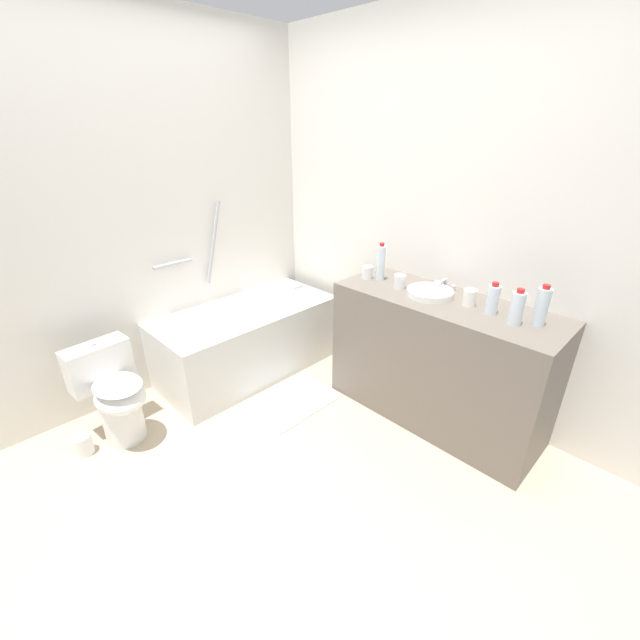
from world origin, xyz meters
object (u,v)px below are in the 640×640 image
object	(u,v)px
toilet	(114,394)
drinking_glass_2	(368,272)
sink_basin	(430,293)
drinking_glass_0	(469,298)
water_bottle_2	(517,308)
sink_faucet	(444,284)
water_bottle_0	(542,307)
water_bottle_3	(381,263)
toilet_paper_roll	(83,445)
bathtub	(248,338)
water_bottle_1	(493,299)
drinking_glass_1	(400,282)
bath_mat	(293,400)

from	to	relation	value
toilet	drinking_glass_2	xyz separation A→B (m)	(1.59, -0.71, 0.58)
toilet	sink_basin	bearing A→B (deg)	48.73
drinking_glass_0	drinking_glass_2	size ratio (longest dim) A/B	1.15
sink_basin	water_bottle_2	size ratio (longest dim) A/B	1.42
sink_faucet	drinking_glass_2	xyz separation A→B (m)	(-0.19, 0.49, 0.01)
sink_basin	water_bottle_0	world-z (taller)	water_bottle_0
water_bottle_0	water_bottle_3	xyz separation A→B (m)	(-0.02, 1.04, 0.02)
water_bottle_3	toilet_paper_roll	bearing A→B (deg)	157.11
bathtub	drinking_glass_0	world-z (taller)	bathtub
sink_basin	drinking_glass_2	xyz separation A→B (m)	(-0.02, 0.49, 0.02)
bathtub	water_bottle_1	xyz separation A→B (m)	(0.55, -1.65, 0.66)
sink_basin	drinking_glass_1	xyz separation A→B (m)	(-0.03, 0.21, 0.03)
bathtub	water_bottle_3	bearing A→B (deg)	-57.06
water_bottle_2	drinking_glass_0	xyz separation A→B (m)	(0.07, 0.29, -0.04)
bathtub	drinking_glass_1	distance (m)	1.33
sink_faucet	drinking_glass_0	bearing A→B (deg)	-119.70
sink_faucet	drinking_glass_0	distance (m)	0.28
water_bottle_0	toilet_paper_roll	bearing A→B (deg)	135.90
sink_basin	drinking_glass_2	distance (m)	0.49
drinking_glass_2	bath_mat	distance (m)	1.08
water_bottle_1	water_bottle_3	world-z (taller)	water_bottle_3
bath_mat	toilet_paper_roll	distance (m)	1.37
sink_faucet	water_bottle_0	world-z (taller)	water_bottle_0
drinking_glass_0	drinking_glass_1	size ratio (longest dim) A/B	1.05
drinking_glass_1	water_bottle_3	bearing A→B (deg)	76.87
sink_faucet	drinking_glass_1	xyz separation A→B (m)	(-0.20, 0.21, 0.01)
water_bottle_3	toilet_paper_roll	size ratio (longest dim) A/B	1.97
sink_basin	drinking_glass_0	distance (m)	0.25
water_bottle_0	drinking_glass_1	world-z (taller)	water_bottle_0
bathtub	water_bottle_2	xyz separation A→B (m)	(0.50, -1.81, 0.67)
toilet	sink_faucet	xyz separation A→B (m)	(1.78, -1.19, 0.57)
water_bottle_3	water_bottle_1	bearing A→B (deg)	-90.54
drinking_glass_2	toilet_paper_roll	bearing A→B (deg)	158.82
water_bottle_1	toilet_paper_roll	bearing A→B (deg)	139.56
drinking_glass_1	bathtub	bearing A→B (deg)	115.85
water_bottle_1	water_bottle_2	world-z (taller)	water_bottle_2
bathtub	drinking_glass_1	xyz separation A→B (m)	(0.51, -1.05, 0.62)
bathtub	drinking_glass_1	world-z (taller)	bathtub
bathtub	water_bottle_0	size ratio (longest dim) A/B	6.16
toilet_paper_roll	water_bottle_0	bearing A→B (deg)	-44.10
sink_basin	toilet_paper_roll	bearing A→B (deg)	147.10
drinking_glass_0	bathtub	bearing A→B (deg)	110.57
toilet	bath_mat	xyz separation A→B (m)	(1.02, -0.51, -0.32)
sink_basin	drinking_glass_1	distance (m)	0.22
bathtub	water_bottle_1	world-z (taller)	bathtub
drinking_glass_2	sink_basin	bearing A→B (deg)	-87.45
water_bottle_0	bathtub	bearing A→B (deg)	106.94
sink_faucet	drinking_glass_2	size ratio (longest dim) A/B	1.76
water_bottle_1	toilet_paper_roll	size ratio (longest dim) A/B	1.41
sink_basin	water_bottle_2	xyz separation A→B (m)	(-0.04, -0.54, 0.07)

